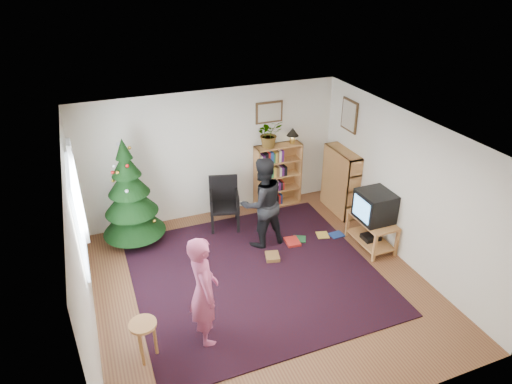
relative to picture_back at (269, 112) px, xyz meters
name	(u,v)px	position (x,y,z in m)	size (l,w,h in m)	color
floor	(262,285)	(-1.15, -2.48, -1.95)	(5.00, 5.00, 0.00)	brown
ceiling	(263,137)	(-1.15, -2.48, 0.55)	(5.00, 5.00, 0.00)	white
wall_back	(213,154)	(-1.15, 0.02, -0.70)	(5.00, 0.02, 2.50)	silver
wall_front	(357,338)	(-1.15, -4.97, -0.70)	(5.00, 0.02, 2.50)	silver
wall_left	(81,255)	(-3.65, -2.48, -0.70)	(0.02, 5.00, 2.50)	silver
wall_right	(404,188)	(1.35, -2.48, -0.70)	(0.02, 5.00, 2.50)	silver
rug	(255,274)	(-1.15, -2.17, -1.94)	(3.80, 3.60, 0.02)	black
window_pane	(78,215)	(-3.62, -1.88, -0.45)	(0.04, 1.20, 1.40)	silver
curtain	(78,192)	(-3.58, -1.18, -0.45)	(0.06, 0.35, 1.60)	white
picture_back	(269,112)	(0.00, 0.00, 0.00)	(0.55, 0.03, 0.42)	#4C3319
picture_right	(349,115)	(1.33, -0.73, 0.00)	(0.03, 0.50, 0.60)	#4C3319
christmas_tree	(131,201)	(-2.80, -0.48, -1.12)	(1.10, 1.10, 1.99)	#3F2816
bookshelf_back	(278,175)	(0.15, -0.14, -1.29)	(0.95, 0.30, 1.30)	#B0753E
bookshelf_right	(341,181)	(1.19, -0.84, -1.29)	(0.30, 0.95, 1.30)	#B0753E
tv_stand	(372,230)	(1.07, -2.16, -1.62)	(0.51, 0.91, 0.55)	#B0753E
crt_tv	(375,206)	(1.07, -2.16, -1.14)	(0.55, 0.59, 0.52)	black
armchair	(223,200)	(-1.15, -0.51, -1.42)	(0.66, 0.67, 0.98)	black
stool	(144,331)	(-3.08, -3.25, -1.50)	(0.35, 0.35, 0.58)	#B0753E
person_standing	(204,291)	(-2.26, -3.20, -1.14)	(0.59, 0.39, 1.61)	#AA446B
person_by_chair	(262,203)	(-0.70, -1.38, -1.12)	(0.81, 0.63, 1.66)	black
potted_plant	(269,134)	(-0.05, -0.14, -0.38)	(0.49, 0.42, 0.54)	gray
table_lamp	(293,133)	(0.45, -0.14, -0.43)	(0.24, 0.24, 0.32)	#A57F33
floor_clutter	(305,241)	(0.03, -1.66, -1.91)	(1.59, 0.54, 0.08)	#A51E19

